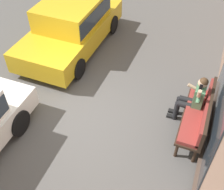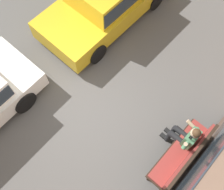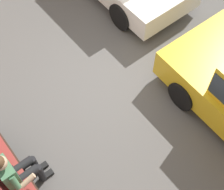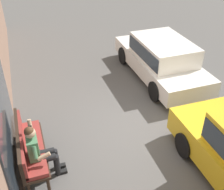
% 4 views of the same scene
% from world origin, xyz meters
% --- Properties ---
extents(ground_plane, '(60.00, 60.00, 0.00)m').
position_xyz_m(ground_plane, '(0.00, 0.00, 0.00)').
color(ground_plane, '#565451').
extents(bench, '(1.84, 0.55, 1.05)m').
position_xyz_m(bench, '(-0.52, 2.90, 0.62)').
color(bench, '#332319').
rests_on(bench, ground_plane).
extents(person_on_phone, '(0.73, 0.74, 1.39)m').
position_xyz_m(person_on_phone, '(-0.86, 2.67, 0.74)').
color(person_on_phone, black).
rests_on(person_on_phone, ground_plane).
extents(parked_car_mid, '(4.31, 1.85, 1.40)m').
position_xyz_m(parked_car_mid, '(2.25, -1.78, 0.77)').
color(parked_car_mid, white).
rests_on(parked_car_mid, ground_plane).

